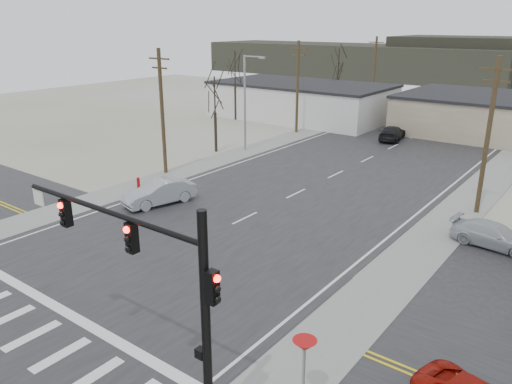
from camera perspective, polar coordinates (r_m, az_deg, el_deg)
ground at (r=26.59m, az=-12.12°, el=-8.15°), size 140.00×140.00×0.00m
main_road at (r=37.22m, az=5.41°, el=0.20°), size 18.00×110.00×0.05m
cross_road at (r=26.58m, az=-12.12°, el=-8.12°), size 90.00×10.00×0.04m
sidewalk_left at (r=47.04m, az=-2.37°, el=4.27°), size 3.00×90.00×0.06m
sidewalk_right at (r=37.89m, az=23.30°, el=-0.96°), size 3.00×90.00×0.06m
traffic_signal_mast at (r=15.53m, az=-11.13°, el=-9.24°), size 8.95×0.43×7.20m
fire_hydrant at (r=38.48m, az=-13.30°, el=1.07°), size 0.24×0.24×0.87m
yield_sign at (r=16.70m, az=5.57°, el=-17.30°), size 0.80×0.80×2.35m
building_left_far at (r=65.67m, az=5.14°, el=10.38°), size 22.30×12.30×4.50m
upole_left_b at (r=40.88m, az=-10.68°, el=9.18°), size 2.20×0.30×10.00m
upole_left_c at (r=56.18m, az=4.76°, el=12.01°), size 2.20×0.30×10.00m
upole_left_d at (r=73.77m, az=13.37°, el=13.22°), size 2.20×0.30×10.00m
upole_right_a at (r=34.49m, az=25.00°, el=5.96°), size 2.20×0.30×10.00m
streetlight_main at (r=47.69m, az=-1.10°, el=10.68°), size 2.40×0.25×9.00m
tree_left_near at (r=47.55m, az=-4.74°, el=10.77°), size 3.30×3.30×7.35m
tree_left_far at (r=69.39m, az=9.40°, el=14.01°), size 3.96×3.96×8.82m
tree_left_mid at (r=63.82m, az=-2.42°, el=13.83°), size 3.96×3.96×8.82m
hill_left at (r=119.97m, az=10.89°, el=14.57°), size 70.00×18.00×7.00m
sedan_crossing at (r=34.64m, az=-10.98°, el=-0.04°), size 2.98×5.26×1.64m
car_far_a at (r=54.82m, az=15.31°, el=6.53°), size 2.94×5.34×1.47m
car_far_b at (r=77.86m, az=18.51°, el=9.77°), size 2.17×4.72×1.57m
car_parked_silver at (r=30.65m, az=25.53°, el=-4.50°), size 4.69×2.21×1.32m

